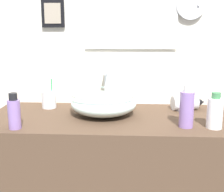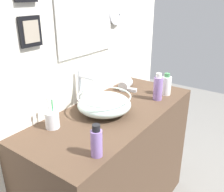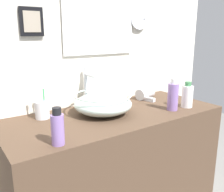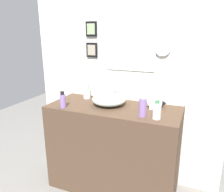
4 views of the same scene
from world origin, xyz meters
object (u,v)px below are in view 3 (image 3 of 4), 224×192
hair_drier (147,93)px  spray_bottle (58,128)px  glass_bowl_sink (103,103)px  faucet (87,84)px  lotion_bottle (173,96)px  soap_dispenser (187,96)px  toothbrush_cup (42,110)px

hair_drier → spray_bottle: spray_bottle is taller
glass_bowl_sink → faucet: size_ratio=1.35×
faucet → lotion_bottle: 0.50m
hair_drier → soap_dispenser: size_ratio=1.19×
glass_bowl_sink → spray_bottle: size_ratio=2.07×
faucet → toothbrush_cup: (-0.30, -0.06, -0.09)m
hair_drier → toothbrush_cup: 0.72m
spray_bottle → hair_drier: bearing=23.7°
hair_drier → soap_dispenser: soap_dispenser is taller
glass_bowl_sink → lotion_bottle: lotion_bottle is taller
faucet → soap_dispenser: size_ratio=1.52×
soap_dispenser → spray_bottle: bearing=-176.2°
toothbrush_cup → lotion_bottle: (0.67, -0.28, 0.04)m
glass_bowl_sink → toothbrush_cup: toothbrush_cup is taller
spray_bottle → lotion_bottle: bearing=4.9°
lotion_bottle → soap_dispenser: (0.12, -0.01, -0.01)m
faucet → hair_drier: size_ratio=1.28×
lotion_bottle → soap_dispenser: 0.12m
glass_bowl_sink → hair_drier: (0.42, 0.11, -0.02)m
lotion_bottle → spray_bottle: lotion_bottle is taller
hair_drier → lotion_bottle: bearing=-101.2°
faucet → soap_dispenser: bearing=-35.6°
faucet → spray_bottle: (-0.36, -0.40, -0.07)m
hair_drier → spray_bottle: (-0.78, -0.34, 0.03)m
faucet → toothbrush_cup: faucet is taller
faucet → spray_bottle: 0.54m
glass_bowl_sink → hair_drier: 0.44m
lotion_bottle → spray_bottle: 0.73m
glass_bowl_sink → soap_dispenser: (0.48, -0.17, 0.01)m
hair_drier → glass_bowl_sink: bearing=-165.0°
hair_drier → lotion_bottle: (-0.06, -0.28, 0.05)m
faucet → spray_bottle: size_ratio=1.53×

